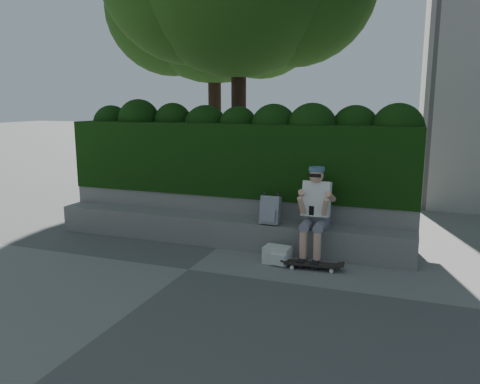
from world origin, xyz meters
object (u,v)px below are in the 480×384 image
at_px(skateboard, 312,264).
at_px(backpack_plaid, 270,210).
at_px(person, 315,210).
at_px(backpack_ground, 277,255).

bearing_deg(skateboard, backpack_plaid, 140.47).
xyz_separation_m(person, skateboard, (0.07, -0.45, -0.68)).
xyz_separation_m(skateboard, backpack_plaid, (-0.78, 0.53, 0.60)).
height_order(person, backpack_ground, person).
height_order(backpack_plaid, backpack_ground, backpack_plaid).
bearing_deg(backpack_ground, person, 43.40).
bearing_deg(person, backpack_plaid, 173.46).
relative_size(person, backpack_plaid, 3.15).
relative_size(skateboard, backpack_ground, 2.11).
xyz_separation_m(person, backpack_plaid, (-0.71, 0.08, -0.08)).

